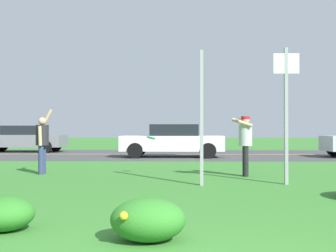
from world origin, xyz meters
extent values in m
plane|color=#387A2D|center=(0.00, 9.13, 0.00)|extent=(120.00, 120.00, 0.00)
cube|color=#424244|center=(0.00, 18.26, 0.00)|extent=(120.00, 9.51, 0.01)
cube|color=yellow|center=(0.00, 18.26, 0.01)|extent=(120.00, 0.16, 0.00)
ellipsoid|color=#2D7526|center=(-0.30, 1.95, 0.23)|extent=(0.80, 0.65, 0.46)
sphere|color=yellow|center=(-0.42, 2.11, 0.32)|extent=(0.07, 0.07, 0.07)
sphere|color=yellow|center=(-0.45, 2.03, 0.34)|extent=(0.08, 0.08, 0.08)
sphere|color=yellow|center=(-0.14, 2.05, 0.38)|extent=(0.06, 0.06, 0.06)
sphere|color=yellow|center=(-0.55, 2.14, 0.30)|extent=(0.07, 0.07, 0.07)
sphere|color=yellow|center=(-0.36, 1.84, 0.34)|extent=(0.08, 0.08, 0.08)
sphere|color=yellow|center=(-0.52, 1.65, 0.33)|extent=(0.08, 0.08, 0.08)
ellipsoid|color=#2D7526|center=(-2.03, 2.37, 0.20)|extent=(0.74, 0.66, 0.41)
sphere|color=yellow|center=(-1.81, 2.26, 0.29)|extent=(0.08, 0.08, 0.08)
sphere|color=yellow|center=(-1.83, 2.26, 0.27)|extent=(0.08, 0.08, 0.08)
sphere|color=yellow|center=(-1.89, 2.20, 0.25)|extent=(0.08, 0.08, 0.08)
sphere|color=yellow|center=(-1.72, 2.47, 0.23)|extent=(0.05, 0.05, 0.05)
cube|color=#93969B|center=(0.52, 6.54, 1.45)|extent=(0.07, 0.10, 2.91)
cube|color=#93969B|center=(2.37, 6.75, 1.49)|extent=(0.07, 0.10, 2.99)
cube|color=silver|center=(2.37, 6.72, 2.64)|extent=(0.56, 0.03, 0.44)
cylinder|color=#232328|center=(-3.67, 8.76, 1.05)|extent=(0.34, 0.34, 0.55)
sphere|color=tan|center=(-3.67, 8.76, 1.43)|extent=(0.21, 0.21, 0.21)
cylinder|color=navy|center=(-3.66, 8.84, 0.39)|extent=(0.14, 0.14, 0.78)
cylinder|color=navy|center=(-3.67, 8.67, 0.39)|extent=(0.14, 0.14, 0.78)
cylinder|color=tan|center=(-3.60, 8.95, 1.52)|extent=(0.33, 0.11, 0.50)
cylinder|color=tan|center=(-3.66, 8.56, 1.04)|extent=(0.12, 0.10, 0.52)
cylinder|color=#B2B2B7|center=(1.74, 8.36, 1.06)|extent=(0.34, 0.34, 0.55)
sphere|color=tan|center=(1.74, 8.36, 1.44)|extent=(0.21, 0.21, 0.21)
cylinder|color=black|center=(1.74, 8.28, 0.39)|extent=(0.14, 0.14, 0.78)
cylinder|color=black|center=(1.75, 8.45, 0.39)|extent=(0.14, 0.14, 0.78)
cylinder|color=tan|center=(1.63, 8.17, 1.38)|extent=(0.53, 0.13, 0.25)
cylinder|color=tan|center=(1.74, 8.56, 1.04)|extent=(0.12, 0.10, 0.52)
cylinder|color=red|center=(1.74, 8.36, 1.50)|extent=(0.22, 0.22, 0.07)
cylinder|color=red|center=(1.65, 8.37, 1.47)|extent=(0.15, 0.15, 0.02)
cylinder|color=#ADD6E5|center=(-0.71, 8.69, 0.99)|extent=(0.26, 0.24, 0.13)
torus|color=#ADD6E5|center=(-0.71, 8.69, 0.98)|extent=(0.26, 0.24, 0.13)
cylinder|color=black|center=(7.18, 17.01, 0.33)|extent=(0.66, 0.22, 0.66)
cube|color=silver|center=(-0.28, 16.12, 0.62)|extent=(4.50, 1.82, 0.66)
cube|color=black|center=(-0.18, 16.12, 1.19)|extent=(2.10, 1.64, 0.52)
cylinder|color=black|center=(-1.83, 15.23, 0.33)|extent=(0.66, 0.22, 0.66)
cylinder|color=black|center=(-1.83, 17.01, 0.33)|extent=(0.66, 0.22, 0.66)
cylinder|color=black|center=(1.27, 15.23, 0.33)|extent=(0.66, 0.22, 0.66)
cylinder|color=black|center=(1.27, 17.01, 0.33)|extent=(0.66, 0.22, 0.66)
cube|color=slate|center=(-8.56, 20.40, 0.62)|extent=(4.50, 1.82, 0.66)
cube|color=black|center=(-8.46, 20.40, 1.19)|extent=(2.10, 1.64, 0.52)
cylinder|color=black|center=(-10.11, 21.29, 0.33)|extent=(0.66, 0.22, 0.66)
cylinder|color=black|center=(-7.01, 19.51, 0.33)|extent=(0.66, 0.22, 0.66)
cylinder|color=black|center=(-7.01, 21.29, 0.33)|extent=(0.66, 0.22, 0.66)
camera|label=1|loc=(0.03, -2.47, 1.17)|focal=44.81mm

